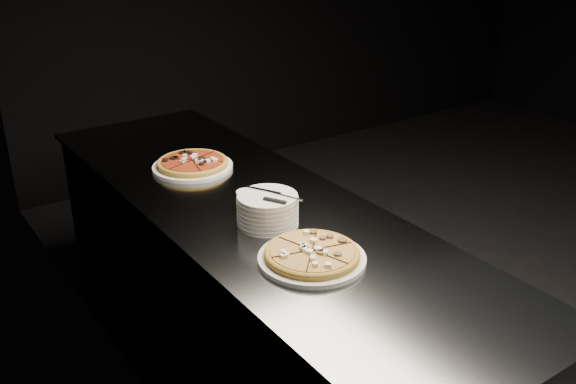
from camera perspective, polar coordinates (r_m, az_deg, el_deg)
floor at (r=4.21m, az=22.69°, el=-5.30°), size 5.00×5.00×0.00m
wall_left at (r=2.07m, az=-12.33°, el=8.63°), size 0.02×5.00×2.80m
counter at (r=2.61m, az=-2.95°, el=-10.19°), size 0.74×2.44×0.92m
pizza_mushroom at (r=2.00m, az=2.15°, el=-5.62°), size 0.36×0.36×0.04m
pizza_tomato at (r=2.72m, az=-8.48°, el=2.48°), size 0.37×0.37×0.04m
plate_stack at (r=2.21m, az=-1.81°, el=-1.59°), size 0.21×0.21×0.11m
cutlery at (r=2.18m, az=-1.41°, el=-0.32°), size 0.09×0.22×0.01m
ramekin at (r=2.34m, az=-3.73°, el=-0.62°), size 0.07×0.07×0.06m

